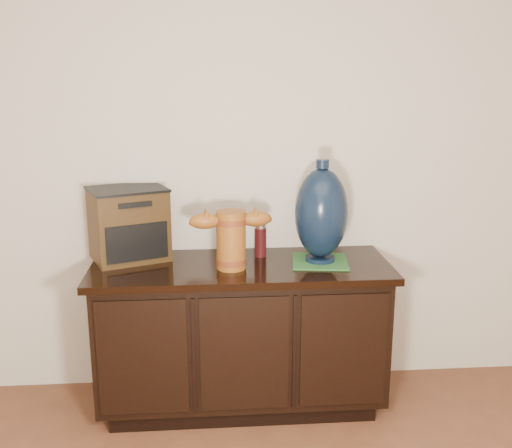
{
  "coord_description": "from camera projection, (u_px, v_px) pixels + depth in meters",
  "views": [
    {
      "loc": [
        -0.15,
        -0.55,
        1.66
      ],
      "look_at": [
        0.07,
        2.18,
        0.97
      ],
      "focal_mm": 42.0,
      "sensor_mm": 36.0,
      "label": 1
    }
  ],
  "objects": [
    {
      "name": "sideboard",
      "position": [
        241.0,
        334.0,
        3.01
      ],
      "size": [
        1.46,
        0.56,
        0.75
      ],
      "color": "black",
      "rests_on": "ground"
    },
    {
      "name": "green_mat",
      "position": [
        320.0,
        261.0,
        2.96
      ],
      "size": [
        0.3,
        0.3,
        0.01
      ],
      "primitive_type": "cube",
      "rotation": [
        0.0,
        0.0,
        -0.13
      ],
      "color": "#2A5E2B",
      "rests_on": "sideboard"
    },
    {
      "name": "tv_radio",
      "position": [
        129.0,
        224.0,
        2.97
      ],
      "size": [
        0.44,
        0.4,
        0.36
      ],
      "rotation": [
        0.0,
        0.0,
        0.39
      ],
      "color": "#38240E",
      "rests_on": "sideboard"
    },
    {
      "name": "terracotta_vessel",
      "position": [
        231.0,
        236.0,
        2.83
      ],
      "size": [
        0.4,
        0.16,
        0.28
      ],
      "rotation": [
        0.0,
        0.0,
        0.11
      ],
      "color": "#9A571C",
      "rests_on": "sideboard"
    },
    {
      "name": "room",
      "position": [
        354.0,
        425.0,
        0.64
      ],
      "size": [
        5.0,
        5.0,
        5.0
      ],
      "color": "brown",
      "rests_on": "ground"
    },
    {
      "name": "spray_can",
      "position": [
        260.0,
        240.0,
        3.03
      ],
      "size": [
        0.06,
        0.06,
        0.17
      ],
      "color": "#550E11",
      "rests_on": "sideboard"
    },
    {
      "name": "lamp_base",
      "position": [
        321.0,
        214.0,
        2.9
      ],
      "size": [
        0.29,
        0.29,
        0.5
      ],
      "rotation": [
        0.0,
        0.0,
        -0.13
      ],
      "color": "black",
      "rests_on": "green_mat"
    }
  ]
}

